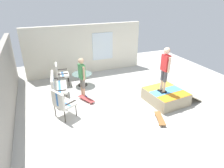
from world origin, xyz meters
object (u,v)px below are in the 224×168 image
(skateboard_by_bench, at_px, (86,99))
(skateboard_spare, at_px, (160,118))
(patio_chair_near_house, at_px, (60,72))
(person_skater, at_px, (165,67))
(patio_bench, at_px, (56,85))
(patio_table, at_px, (82,77))
(skate_ramp, at_px, (166,96))
(patio_chair_by_wall, at_px, (62,102))
(person_watching, at_px, (82,75))

(skateboard_by_bench, bearing_deg, skateboard_spare, -138.24)
(patio_chair_near_house, relative_size, skateboard_spare, 1.24)
(person_skater, xyz_separation_m, skateboard_by_bench, (1.22, 2.65, -1.39))
(patio_bench, relative_size, patio_table, 1.45)
(patio_table, relative_size, skateboard_by_bench, 1.12)
(skate_ramp, xyz_separation_m, skateboard_spare, (-0.97, 0.93, -0.16))
(patio_chair_by_wall, distance_m, person_skater, 3.80)
(person_watching, bearing_deg, person_skater, -120.56)
(skate_ramp, xyz_separation_m, patio_bench, (1.82, 3.89, 0.37))
(patio_table, bearing_deg, skateboard_spare, -154.74)
(patio_chair_near_house, distance_m, patio_chair_by_wall, 2.74)
(patio_bench, height_order, person_watching, person_watching)
(patio_bench, relative_size, patio_chair_near_house, 1.28)
(patio_table, distance_m, skateboard_by_bench, 1.52)
(patio_bench, relative_size, person_skater, 0.77)
(skate_ramp, distance_m, patio_bench, 4.31)
(patio_bench, bearing_deg, patio_chair_by_wall, 179.51)
(patio_table, distance_m, person_watching, 1.26)
(patio_table, xyz_separation_m, person_watching, (-1.11, 0.25, 0.55))
(patio_table, xyz_separation_m, person_skater, (-2.69, -2.43, 1.07))
(patio_chair_by_wall, bearing_deg, patio_chair_near_house, -6.89)
(skate_ramp, bearing_deg, patio_chair_by_wall, 84.31)
(person_watching, height_order, person_skater, person_skater)
(patio_chair_near_house, xyz_separation_m, person_skater, (-3.12, -3.35, 0.87))
(person_skater, xyz_separation_m, skateboard_spare, (-0.96, 0.71, -1.39))
(patio_bench, distance_m, patio_table, 1.52)
(patio_bench, bearing_deg, person_skater, -116.53)
(skate_ramp, height_order, patio_bench, patio_bench)
(skateboard_by_bench, bearing_deg, patio_table, -8.62)
(patio_bench, xyz_separation_m, skateboard_spare, (-2.79, -2.96, -0.53))
(patio_chair_near_house, bearing_deg, patio_chair_by_wall, 173.11)
(skate_ramp, height_order, patio_chair_by_wall, patio_chair_by_wall)
(patio_bench, height_order, skateboard_by_bench, patio_bench)
(patio_table, xyz_separation_m, skateboard_by_bench, (-1.47, 0.22, -0.32))
(skateboard_by_bench, bearing_deg, patio_bench, 58.77)
(patio_chair_by_wall, xyz_separation_m, person_watching, (1.18, -1.00, 0.35))
(skate_ramp, xyz_separation_m, skateboard_by_bench, (1.21, 2.88, -0.16))
(person_watching, relative_size, skateboard_spare, 2.01)
(patio_chair_near_house, distance_m, skateboard_spare, 4.89)
(person_watching, bearing_deg, skate_ramp, -118.45)
(patio_bench, height_order, person_skater, person_skater)
(patio_bench, relative_size, skateboard_spare, 1.59)
(skate_ramp, distance_m, person_watching, 3.37)
(patio_chair_near_house, distance_m, skateboard_by_bench, 2.09)
(patio_chair_by_wall, distance_m, skateboard_by_bench, 1.41)
(patio_bench, distance_m, skateboard_by_bench, 1.30)
(skate_ramp, xyz_separation_m, person_skater, (-0.01, 0.22, 1.24))
(person_skater, bearing_deg, patio_chair_by_wall, 83.82)
(patio_chair_by_wall, height_order, skateboard_by_bench, patio_chair_by_wall)
(patio_bench, height_order, patio_chair_near_house, same)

